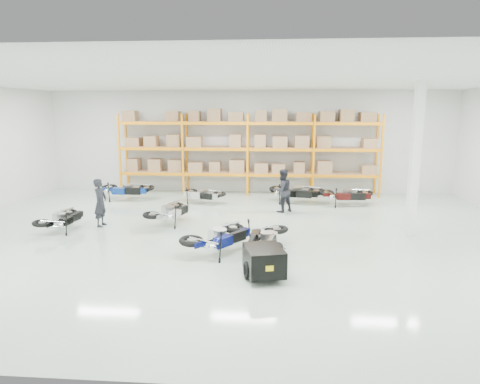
# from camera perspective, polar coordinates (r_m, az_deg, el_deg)

# --- Properties ---
(room) EXTENTS (18.00, 18.00, 18.00)m
(room) POSITION_cam_1_polar(r_m,az_deg,el_deg) (12.30, -0.72, 4.21)
(room) COLOR #B1C6B6
(room) RESTS_ON ground
(pallet_rack) EXTENTS (11.28, 0.98, 3.62)m
(pallet_rack) POSITION_cam_1_polar(r_m,az_deg,el_deg) (18.70, 1.09, 6.59)
(pallet_rack) COLOR orange
(pallet_rack) RESTS_ON ground
(structural_column) EXTENTS (0.25, 0.25, 4.50)m
(structural_column) POSITION_cam_1_polar(r_m,az_deg,el_deg) (13.39, 22.31, 3.94)
(structural_column) COLOR white
(structural_column) RESTS_ON ground
(moto_blue_centre) EXTENTS (1.86, 2.06, 1.21)m
(moto_blue_centre) POSITION_cam_1_polar(r_m,az_deg,el_deg) (11.13, -2.73, -5.37)
(moto_blue_centre) COLOR #080E51
(moto_blue_centre) RESTS_ON ground
(moto_silver_left) EXTENTS (1.36, 1.92, 1.13)m
(moto_silver_left) POSITION_cam_1_polar(r_m,az_deg,el_deg) (14.12, -9.30, -2.12)
(moto_silver_left) COLOR #A8ABAF
(moto_silver_left) RESTS_ON ground
(moto_black_far_left) EXTENTS (1.01, 1.71, 1.05)m
(moto_black_far_left) POSITION_cam_1_polar(r_m,az_deg,el_deg) (14.25, -22.68, -2.88)
(moto_black_far_left) COLOR black
(moto_black_far_left) RESTS_ON ground
(moto_touring_right) EXTENTS (1.09, 1.90, 1.17)m
(moto_touring_right) POSITION_cam_1_polar(r_m,az_deg,el_deg) (11.07, 3.41, -5.57)
(moto_touring_right) COLOR black
(moto_touring_right) RESTS_ON ground
(trailer) EXTENTS (1.02, 1.73, 0.70)m
(trailer) POSITION_cam_1_polar(r_m,az_deg,el_deg) (9.59, 3.21, -9.13)
(trailer) COLOR black
(trailer) RESTS_ON ground
(moto_back_a) EXTENTS (1.90, 0.94, 1.23)m
(moto_back_a) POSITION_cam_1_polar(r_m,az_deg,el_deg) (18.18, -14.97, 0.75)
(moto_back_a) COLOR navy
(moto_back_a) RESTS_ON ground
(moto_back_b) EXTENTS (1.76, 1.30, 1.02)m
(moto_back_b) POSITION_cam_1_polar(r_m,az_deg,el_deg) (17.02, -5.04, 0.07)
(moto_back_b) COLOR #B4B9BF
(moto_back_b) RESTS_ON ground
(moto_back_c) EXTENTS (2.08, 1.34, 1.25)m
(moto_back_c) POSITION_cam_1_polar(r_m,az_deg,el_deg) (17.16, 7.42, 0.46)
(moto_back_c) COLOR black
(moto_back_c) RESTS_ON ground
(moto_back_d) EXTENTS (1.85, 0.97, 1.18)m
(moto_back_d) POSITION_cam_1_polar(r_m,az_deg,el_deg) (17.09, 14.06, 0.07)
(moto_back_d) COLOR #390C0B
(moto_back_d) RESTS_ON ground
(person_left) EXTENTS (0.40, 0.58, 1.54)m
(person_left) POSITION_cam_1_polar(r_m,az_deg,el_deg) (14.35, -18.11, -1.35)
(person_left) COLOR black
(person_left) RESTS_ON ground
(person_back) EXTENTS (0.97, 0.93, 1.58)m
(person_back) POSITION_cam_1_polar(r_m,az_deg,el_deg) (15.58, 5.66, 0.17)
(person_back) COLOR #212229
(person_back) RESTS_ON ground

